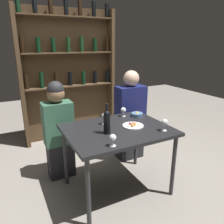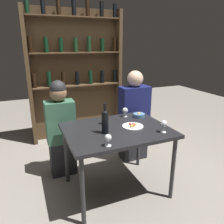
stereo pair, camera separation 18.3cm
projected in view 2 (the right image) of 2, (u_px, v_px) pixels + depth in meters
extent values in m
plane|color=gray|center=(116.00, 189.00, 2.60)|extent=(10.00, 10.00, 0.00)
cube|color=black|center=(117.00, 130.00, 2.37)|extent=(1.12, 0.87, 0.04)
cylinder|color=#2D2D30|center=(83.00, 192.00, 1.98)|extent=(0.04, 0.04, 0.73)
cylinder|color=#2D2D30|center=(173.00, 169.00, 2.34)|extent=(0.04, 0.04, 0.73)
cylinder|color=#2D2D30|center=(66.00, 155.00, 2.63)|extent=(0.04, 0.04, 0.73)
cylinder|color=#2D2D30|center=(139.00, 141.00, 3.00)|extent=(0.04, 0.04, 0.73)
cube|color=#4C3823|center=(76.00, 76.00, 3.83)|extent=(1.57, 0.02, 2.20)
cube|color=#4C3823|center=(29.00, 80.00, 3.45)|extent=(0.06, 0.18, 2.20)
cube|color=#4C3823|center=(119.00, 74.00, 4.03)|extent=(0.06, 0.18, 2.20)
cube|color=#4C3823|center=(77.00, 85.00, 3.79)|extent=(1.49, 0.18, 0.02)
cylinder|color=black|center=(34.00, 80.00, 3.49)|extent=(0.07, 0.07, 0.24)
cylinder|color=black|center=(49.00, 79.00, 3.57)|extent=(0.07, 0.07, 0.25)
cylinder|color=black|center=(63.00, 79.00, 3.67)|extent=(0.07, 0.07, 0.23)
cylinder|color=black|center=(77.00, 78.00, 3.76)|extent=(0.07, 0.07, 0.22)
cylinder|color=black|center=(90.00, 77.00, 3.83)|extent=(0.07, 0.07, 0.23)
cylinder|color=black|center=(102.00, 77.00, 3.93)|extent=(0.07, 0.07, 0.22)
cylinder|color=black|center=(115.00, 76.00, 4.00)|extent=(0.07, 0.07, 0.22)
cube|color=#4C3823|center=(76.00, 53.00, 3.62)|extent=(1.49, 0.18, 0.02)
cylinder|color=black|center=(30.00, 44.00, 3.32)|extent=(0.07, 0.07, 0.25)
cylinder|color=black|center=(46.00, 45.00, 3.40)|extent=(0.07, 0.07, 0.23)
cylinder|color=black|center=(61.00, 45.00, 3.50)|extent=(0.07, 0.07, 0.22)
cylinder|color=#19381E|center=(76.00, 45.00, 3.58)|extent=(0.07, 0.07, 0.23)
cylinder|color=#19381E|center=(89.00, 44.00, 3.67)|extent=(0.07, 0.07, 0.25)
cylinder|color=black|center=(102.00, 45.00, 3.75)|extent=(0.07, 0.07, 0.22)
cylinder|color=black|center=(115.00, 45.00, 3.83)|extent=(0.07, 0.07, 0.23)
cube|color=#4C3823|center=(74.00, 17.00, 3.45)|extent=(1.49, 0.18, 0.02)
cylinder|color=black|center=(26.00, 5.00, 3.16)|extent=(0.07, 0.07, 0.25)
cylinder|color=black|center=(43.00, 6.00, 3.25)|extent=(0.07, 0.07, 0.23)
cylinder|color=black|center=(58.00, 6.00, 3.33)|extent=(0.07, 0.07, 0.25)
cylinder|color=black|center=(74.00, 8.00, 3.41)|extent=(0.07, 0.07, 0.24)
cylinder|color=black|center=(88.00, 8.00, 3.50)|extent=(0.07, 0.07, 0.26)
cylinder|color=black|center=(102.00, 9.00, 3.59)|extent=(0.07, 0.07, 0.24)
cylinder|color=black|center=(115.00, 11.00, 3.68)|extent=(0.07, 0.07, 0.22)
cylinder|color=black|center=(105.00, 124.00, 2.21)|extent=(0.07, 0.07, 0.21)
sphere|color=black|center=(105.00, 114.00, 2.18)|extent=(0.07, 0.07, 0.07)
cylinder|color=black|center=(105.00, 109.00, 2.17)|extent=(0.03, 0.03, 0.10)
cylinder|color=black|center=(105.00, 104.00, 2.15)|extent=(0.03, 0.03, 0.01)
cylinder|color=silver|center=(104.00, 124.00, 2.49)|extent=(0.06, 0.06, 0.00)
cylinder|color=silver|center=(104.00, 120.00, 2.48)|extent=(0.01, 0.01, 0.08)
sphere|color=silver|center=(104.00, 116.00, 2.46)|extent=(0.06, 0.06, 0.06)
cylinder|color=silver|center=(108.00, 146.00, 1.97)|extent=(0.06, 0.06, 0.00)
cylinder|color=silver|center=(108.00, 142.00, 1.96)|extent=(0.01, 0.01, 0.06)
sphere|color=silver|center=(108.00, 138.00, 1.94)|extent=(0.06, 0.06, 0.06)
cylinder|color=silver|center=(125.00, 116.00, 2.74)|extent=(0.06, 0.06, 0.00)
cylinder|color=silver|center=(125.00, 114.00, 2.73)|extent=(0.01, 0.01, 0.06)
sphere|color=silver|center=(125.00, 110.00, 2.72)|extent=(0.07, 0.07, 0.07)
cylinder|color=silver|center=(163.00, 132.00, 2.26)|extent=(0.06, 0.06, 0.00)
cylinder|color=silver|center=(164.00, 129.00, 2.25)|extent=(0.01, 0.01, 0.07)
sphere|color=silver|center=(164.00, 124.00, 2.24)|extent=(0.07, 0.07, 0.07)
cylinder|color=white|center=(133.00, 126.00, 2.41)|extent=(0.23, 0.23, 0.01)
sphere|color=gold|center=(132.00, 126.00, 2.36)|extent=(0.04, 0.04, 0.04)
sphere|color=#C67038|center=(133.00, 126.00, 2.39)|extent=(0.04, 0.04, 0.04)
sphere|color=#B74C3D|center=(130.00, 124.00, 2.43)|extent=(0.03, 0.03, 0.03)
sphere|color=#B74C3D|center=(133.00, 124.00, 2.41)|extent=(0.04, 0.04, 0.04)
sphere|color=#E5BC66|center=(135.00, 124.00, 2.43)|extent=(0.03, 0.03, 0.03)
cylinder|color=#4C7299|center=(139.00, 115.00, 2.72)|extent=(0.14, 0.14, 0.04)
sphere|color=gold|center=(139.00, 114.00, 2.72)|extent=(0.05, 0.05, 0.05)
cube|color=#26262B|center=(63.00, 157.00, 2.87)|extent=(0.32, 0.22, 0.45)
cube|color=#38664C|center=(60.00, 122.00, 2.72)|extent=(0.35, 0.22, 0.53)
sphere|color=#8C6647|center=(58.00, 93.00, 2.60)|extent=(0.21, 0.21, 0.21)
sphere|color=#262628|center=(58.00, 88.00, 2.59)|extent=(0.20, 0.20, 0.20)
cube|color=#26262B|center=(133.00, 143.00, 3.25)|extent=(0.37, 0.22, 0.45)
cube|color=navy|center=(134.00, 109.00, 3.08)|extent=(0.41, 0.22, 0.63)
sphere|color=beige|center=(135.00, 79.00, 2.95)|extent=(0.22, 0.22, 0.22)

